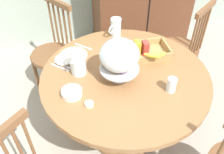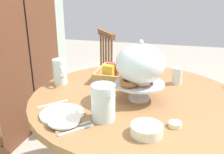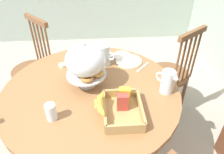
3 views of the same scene
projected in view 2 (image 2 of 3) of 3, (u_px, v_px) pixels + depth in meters
wooden_armoire at (0, 30)px, 2.23m from camera, size 1.18×0.60×1.96m
dining_table at (135, 125)px, 1.51m from camera, size 1.25×1.25×0.74m
windsor_chair_by_cabinet at (93, 86)px, 2.36m from camera, size 0.47×0.46×0.97m
pastry_stand_with_dome at (140, 66)px, 1.33m from camera, size 0.28×0.28×0.34m
orange_juice_pitcher at (103, 104)px, 1.15m from camera, size 0.14×0.17×0.18m
milk_pitcher at (60, 73)px, 1.60m from camera, size 0.15×0.13×0.17m
cereal_basket at (117, 73)px, 1.69m from camera, size 0.32×0.30×0.12m
china_plate_large at (62, 114)px, 1.21m from camera, size 0.22×0.22×0.01m
china_plate_small at (64, 121)px, 1.13m from camera, size 0.15×0.15×0.01m
cereal_bowl at (147, 130)px, 1.04m from camera, size 0.14×0.14×0.04m
drinking_glass at (177, 76)px, 1.61m from camera, size 0.06×0.06×0.11m
butter_dish at (175, 124)px, 1.11m from camera, size 0.06×0.06×0.02m
table_knife at (74, 127)px, 1.10m from camera, size 0.13×0.13×0.01m
dinner_fork at (76, 130)px, 1.08m from camera, size 0.13×0.13×0.01m
soup_spoon at (53, 104)px, 1.32m from camera, size 0.13×0.13×0.01m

